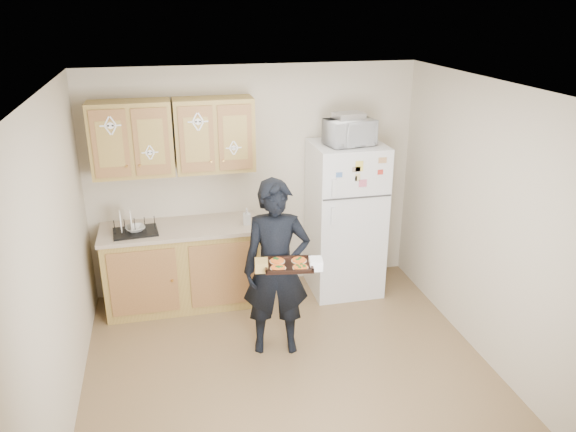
{
  "coord_description": "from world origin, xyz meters",
  "views": [
    {
      "loc": [
        -0.95,
        -4.06,
        3.12
      ],
      "look_at": [
        0.08,
        0.45,
        1.33
      ],
      "focal_mm": 35.0,
      "sensor_mm": 36.0,
      "label": 1
    }
  ],
  "objects_px": {
    "refrigerator": "(345,219)",
    "person": "(276,269)",
    "microwave": "(349,132)",
    "baking_tray": "(289,266)",
    "dish_rack": "(135,225)"
  },
  "relations": [
    {
      "from": "refrigerator",
      "to": "person",
      "type": "bearing_deg",
      "value": -134.42
    },
    {
      "from": "refrigerator",
      "to": "microwave",
      "type": "distance_m",
      "value": 0.99
    },
    {
      "from": "refrigerator",
      "to": "baking_tray",
      "type": "bearing_deg",
      "value": -125.8
    },
    {
      "from": "microwave",
      "to": "baking_tray",
      "type": "bearing_deg",
      "value": -137.37
    },
    {
      "from": "refrigerator",
      "to": "person",
      "type": "relative_size",
      "value": 1.02
    },
    {
      "from": "microwave",
      "to": "person",
      "type": "bearing_deg",
      "value": -146.38
    },
    {
      "from": "refrigerator",
      "to": "dish_rack",
      "type": "xyz_separation_m",
      "value": [
        -2.24,
        -0.02,
        0.14
      ]
    },
    {
      "from": "person",
      "to": "baking_tray",
      "type": "bearing_deg",
      "value": -72.16
    },
    {
      "from": "dish_rack",
      "to": "microwave",
      "type": "bearing_deg",
      "value": -0.88
    },
    {
      "from": "baking_tray",
      "to": "microwave",
      "type": "xyz_separation_m",
      "value": [
        0.93,
        1.25,
        0.83
      ]
    },
    {
      "from": "person",
      "to": "dish_rack",
      "type": "distance_m",
      "value": 1.61
    },
    {
      "from": "person",
      "to": "baking_tray",
      "type": "xyz_separation_m",
      "value": [
        0.05,
        -0.3,
        0.17
      ]
    },
    {
      "from": "person",
      "to": "dish_rack",
      "type": "xyz_separation_m",
      "value": [
        -1.26,
        0.99,
        0.15
      ]
    },
    {
      "from": "dish_rack",
      "to": "person",
      "type": "bearing_deg",
      "value": -38.21
    },
    {
      "from": "refrigerator",
      "to": "microwave",
      "type": "xyz_separation_m",
      "value": [
        -0.01,
        -0.05,
        0.98
      ]
    }
  ]
}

